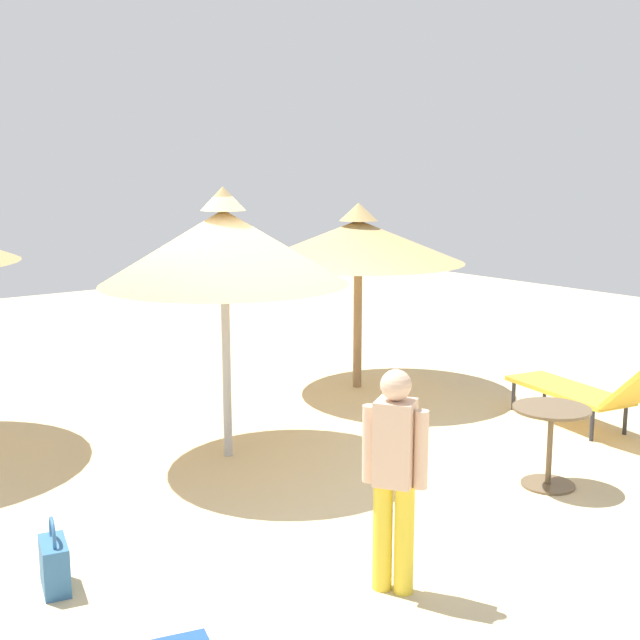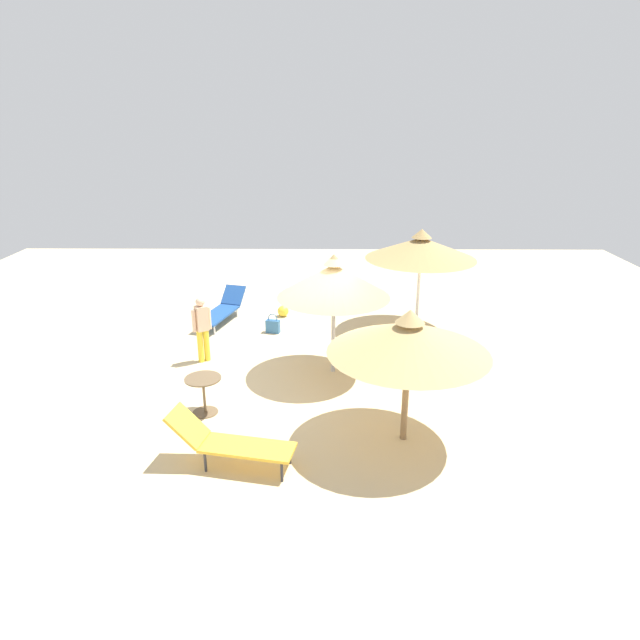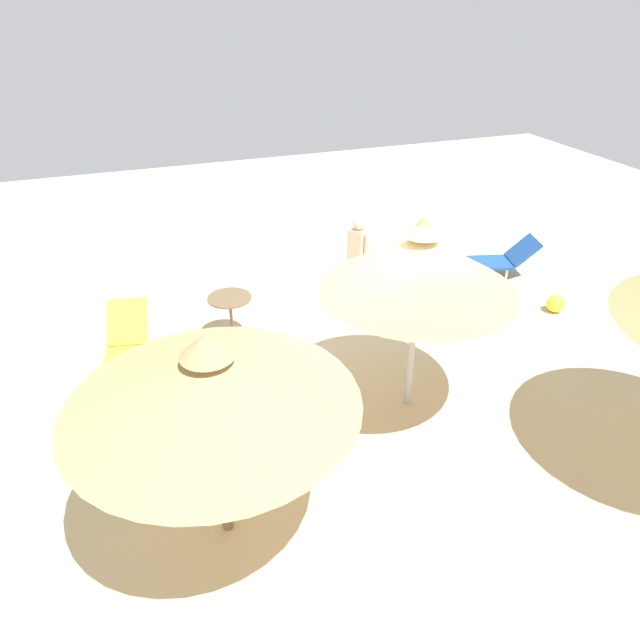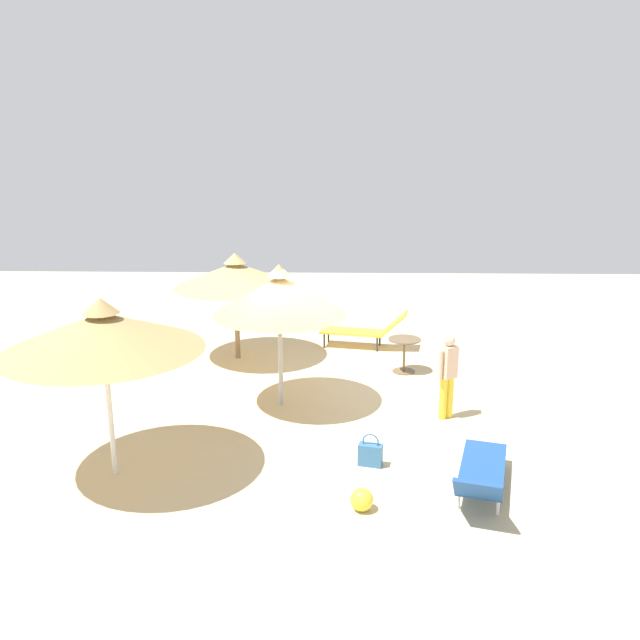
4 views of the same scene
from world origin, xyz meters
name	(u,v)px [view 4 (image 4 of 4)]	position (x,y,z in m)	size (l,w,h in m)	color
ground	(319,402)	(0.00, 0.00, -0.05)	(24.00, 24.00, 0.10)	beige
parasol_umbrella_near_left	(279,296)	(0.27, -0.67, 2.04)	(2.33, 2.33, 2.59)	#B2B2B7
parasol_umbrella_near_right	(235,275)	(-2.39, -1.84, 1.86)	(2.64, 2.64, 2.33)	olive
parasol_umbrella_front	(103,332)	(2.86, -2.86, 2.13)	(2.75, 2.75, 2.61)	white
lounge_chair_back	(481,474)	(3.37, 2.27, 0.33)	(2.16, 1.14, 0.73)	#1E478C
lounge_chair_far_left	(365,329)	(-3.19, 0.99, 0.43)	(0.93, 2.05, 0.88)	gold
person_standing_far_right	(448,372)	(0.78, 2.22, 0.84)	(0.32, 0.38, 1.51)	yellow
handbag	(370,454)	(2.54, 0.83, 0.18)	(0.25, 0.38, 0.51)	#336699
side_table_round	(404,349)	(-1.55, 1.72, 0.49)	(0.67, 0.67, 0.72)	brown
beach_ball	(362,500)	(3.77, 0.66, 0.15)	(0.30, 0.30, 0.30)	yellow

